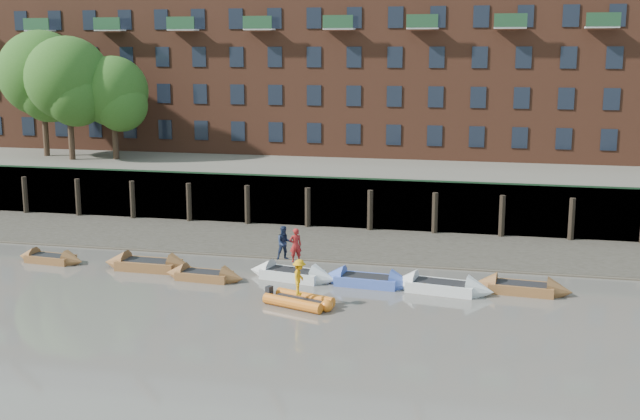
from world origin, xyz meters
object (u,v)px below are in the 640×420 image
(rowboat_2, at_px, (204,276))
(person_rib_crew, at_px, (299,277))
(rowboat_3, at_px, (292,274))
(rowboat_4, at_px, (367,281))
(rowboat_6, at_px, (521,288))
(rowboat_0, at_px, (51,259))
(rowboat_5, at_px, (441,287))
(rowboat_1, at_px, (149,265))
(person_rower_a, at_px, (296,245))
(person_rower_b, at_px, (284,243))
(rib_tender, at_px, (301,301))

(rowboat_2, relative_size, person_rib_crew, 2.63)
(rowboat_3, relative_size, rowboat_4, 1.02)
(rowboat_6, bearing_deg, rowboat_2, -170.35)
(rowboat_0, distance_m, rowboat_2, 9.26)
(rowboat_5, bearing_deg, rowboat_2, -168.80)
(rowboat_2, bearing_deg, rowboat_4, 10.02)
(rowboat_0, relative_size, rowboat_1, 0.81)
(rowboat_2, relative_size, person_rower_a, 2.49)
(rowboat_0, height_order, rowboat_5, rowboat_5)
(rowboat_1, height_order, person_rower_a, person_rower_a)
(rowboat_3, bearing_deg, person_rib_crew, -59.41)
(rowboat_0, height_order, rowboat_4, rowboat_4)
(rowboat_1, relative_size, rowboat_6, 1.07)
(person_rower_b, relative_size, person_rib_crew, 1.06)
(rib_tender, relative_size, person_rower_b, 1.92)
(rowboat_1, distance_m, rib_tender, 9.99)
(rowboat_4, relative_size, rib_tender, 1.45)
(rowboat_5, height_order, person_rower_a, person_rower_a)
(rowboat_2, bearing_deg, person_rower_b, 23.07)
(rowboat_6, bearing_deg, person_rib_crew, -151.41)
(rowboat_3, distance_m, rowboat_6, 10.99)
(rowboat_2, distance_m, rowboat_4, 8.02)
(person_rib_crew, bearing_deg, rib_tender, -87.78)
(rowboat_1, height_order, rowboat_5, rowboat_1)
(rowboat_4, relative_size, rowboat_6, 1.01)
(rowboat_2, xyz_separation_m, rowboat_5, (11.52, 0.57, 0.04))
(rowboat_5, bearing_deg, rowboat_4, -176.32)
(rowboat_3, distance_m, rowboat_5, 7.35)
(rowboat_0, bearing_deg, person_rower_a, 4.58)
(rib_tender, xyz_separation_m, person_rower_b, (-1.93, 4.24, 1.52))
(rowboat_1, bearing_deg, person_rower_b, 2.88)
(rib_tender, relative_size, person_rower_a, 1.93)
(rowboat_0, xyz_separation_m, rowboat_1, (5.72, -0.17, 0.05))
(person_rower_a, xyz_separation_m, person_rib_crew, (1.20, -3.94, -0.44))
(rowboat_4, bearing_deg, rowboat_2, -169.22)
(rowboat_4, xyz_separation_m, person_rower_a, (-3.58, 0.14, 1.52))
(rowboat_2, bearing_deg, rib_tender, -23.52)
(rowboat_1, height_order, person_rib_crew, person_rib_crew)
(rowboat_0, relative_size, person_rower_a, 2.40)
(rowboat_0, relative_size, rowboat_4, 0.85)
(person_rower_a, xyz_separation_m, person_rower_b, (-0.65, 0.31, 0.00))
(rowboat_1, distance_m, person_rib_crew, 9.97)
(rowboat_1, relative_size, person_rib_crew, 3.12)
(person_rower_b, distance_m, person_rib_crew, 4.66)
(rowboat_4, height_order, person_rower_b, person_rower_b)
(rowboat_2, distance_m, rowboat_5, 11.53)
(rowboat_0, relative_size, rowboat_2, 0.96)
(rowboat_2, bearing_deg, rowboat_3, 18.37)
(rowboat_5, height_order, person_rower_b, person_rower_b)
(rowboat_0, bearing_deg, rib_tender, -10.09)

